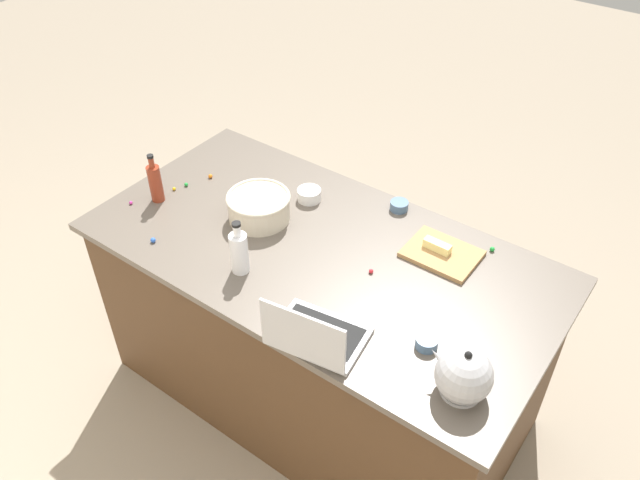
% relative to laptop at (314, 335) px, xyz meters
% --- Properties ---
extents(ground_plane, '(12.00, 12.00, 0.00)m').
position_rel_laptop_xyz_m(ground_plane, '(0.27, -0.40, -0.95)').
color(ground_plane, gray).
extents(island_counter, '(1.87, 0.96, 0.90)m').
position_rel_laptop_xyz_m(island_counter, '(0.27, -0.40, -0.50)').
color(island_counter, '#4C331E').
rests_on(island_counter, ground).
extents(laptop, '(0.34, 0.27, 0.22)m').
position_rel_laptop_xyz_m(laptop, '(0.00, 0.00, 0.00)').
color(laptop, '#B7B7BC').
rests_on(laptop, island_counter).
extents(mixing_bowl_large, '(0.26, 0.26, 0.12)m').
position_rel_laptop_xyz_m(mixing_bowl_large, '(0.59, -0.42, 0.01)').
color(mixing_bowl_large, beige).
rests_on(mixing_bowl_large, island_counter).
extents(bottle_soy, '(0.06, 0.06, 0.23)m').
position_rel_laptop_xyz_m(bottle_soy, '(1.03, -0.26, 0.04)').
color(bottle_soy, maroon).
rests_on(bottle_soy, island_counter).
extents(bottle_vinegar, '(0.07, 0.07, 0.23)m').
position_rel_laptop_xyz_m(bottle_vinegar, '(0.44, -0.13, 0.04)').
color(bottle_vinegar, white).
rests_on(bottle_vinegar, island_counter).
extents(kettle, '(0.21, 0.18, 0.20)m').
position_rel_laptop_xyz_m(kettle, '(-0.48, -0.12, 0.03)').
color(kettle, '#ADADB2').
rests_on(kettle, island_counter).
extents(cutting_board, '(0.28, 0.21, 0.02)m').
position_rel_laptop_xyz_m(cutting_board, '(-0.13, -0.66, -0.04)').
color(cutting_board, '#AD7F4C').
rests_on(cutting_board, island_counter).
extents(butter_stick_left, '(0.11, 0.04, 0.04)m').
position_rel_laptop_xyz_m(butter_stick_left, '(-0.11, -0.66, -0.01)').
color(butter_stick_left, '#F4E58C').
rests_on(butter_stick_left, cutting_board).
extents(ramekin_small, '(0.08, 0.08, 0.04)m').
position_rel_laptop_xyz_m(ramekin_small, '(0.16, -0.81, -0.03)').
color(ramekin_small, slate).
rests_on(ramekin_small, island_counter).
extents(ramekin_medium, '(0.10, 0.10, 0.05)m').
position_rel_laptop_xyz_m(ramekin_medium, '(0.50, -0.65, -0.02)').
color(ramekin_medium, white).
rests_on(ramekin_medium, island_counter).
extents(ramekin_wide, '(0.08, 0.08, 0.04)m').
position_rel_laptop_xyz_m(ramekin_wide, '(-0.31, -0.22, -0.03)').
color(ramekin_wide, slate).
rests_on(ramekin_wide, island_counter).
extents(candy_0, '(0.02, 0.02, 0.02)m').
position_rel_laptop_xyz_m(candy_0, '(-0.28, -0.80, -0.04)').
color(candy_0, green).
rests_on(candy_0, island_counter).
extents(candy_1, '(0.02, 0.02, 0.02)m').
position_rel_laptop_xyz_m(candy_1, '(0.83, -0.05, -0.04)').
color(candy_1, blue).
rests_on(candy_1, island_counter).
extents(candy_2, '(0.01, 0.01, 0.01)m').
position_rel_laptop_xyz_m(candy_2, '(1.03, -0.35, -0.04)').
color(candy_2, yellow).
rests_on(candy_2, island_counter).
extents(candy_3, '(0.02, 0.02, 0.02)m').
position_rel_laptop_xyz_m(candy_3, '(0.96, -0.52, -0.04)').
color(candy_3, orange).
rests_on(candy_3, island_counter).
extents(candy_4, '(0.02, 0.02, 0.02)m').
position_rel_laptop_xyz_m(candy_4, '(0.04, -0.41, -0.04)').
color(candy_4, red).
rests_on(candy_4, island_counter).
extents(candy_5, '(0.01, 0.01, 0.01)m').
position_rel_laptop_xyz_m(candy_5, '(1.10, -0.17, -0.04)').
color(candy_5, '#CC3399').
rests_on(candy_5, island_counter).
extents(candy_6, '(0.02, 0.02, 0.02)m').
position_rel_laptop_xyz_m(candy_6, '(1.01, -0.41, -0.04)').
color(candy_6, green).
rests_on(candy_6, island_counter).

